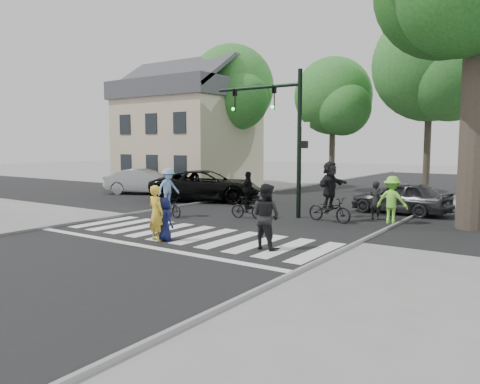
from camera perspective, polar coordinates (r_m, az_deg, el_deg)
The scene contains 23 objects.
ground at distance 15.02m, azimuth -8.15°, elevation -5.79°, with size 120.00×120.00×0.00m, color gray.
road_stem at distance 18.92m, azimuth 2.21°, elevation -3.31°, with size 10.00×70.00×0.01m, color black.
road_cross at distance 21.49m, azimuth 6.51°, elevation -2.24°, with size 70.00×10.00×0.01m, color black.
curb_left at distance 22.01m, azimuth -8.96°, elevation -1.96°, with size 0.10×70.00×0.10m, color gray.
curb_right at distance 16.80m, azimuth 16.95°, elevation -4.58°, with size 0.10×70.00×0.10m, color gray.
crosswalk at distance 15.50m, azimuth -6.48°, elevation -5.38°, with size 10.00×3.85×0.01m.
traffic_signal at distance 19.55m, azimuth 5.04°, elevation 8.43°, with size 4.45×0.29×6.00m.
bg_tree_0 at distance 35.93m, azimuth -7.01°, elevation 10.81°, with size 5.46×5.20×8.97m.
bg_tree_1 at distance 32.45m, azimuth -0.85°, elevation 12.29°, with size 6.09×5.80×9.80m.
bg_tree_2 at distance 29.94m, azimuth 11.57°, elevation 11.03°, with size 5.04×4.80×8.40m.
bg_tree_3 at distance 26.94m, azimuth 22.73°, elevation 13.79°, with size 6.30×6.00×10.20m.
house at distance 32.80m, azimuth -6.38°, elevation 7.19°, with size 8.40×8.10×8.82m.
pedestrian_woman at distance 14.79m, azimuth -10.17°, elevation -2.56°, with size 0.64×0.42×1.75m, color yellow.
pedestrian_child at distance 14.76m, azimuth -9.19°, elevation -3.29°, with size 0.67×0.44×1.38m, color #10143D.
pedestrian_adult at distance 13.45m, azimuth 3.17°, elevation -3.00°, with size 0.92×0.72×1.90m, color black.
cyclist_left at distance 19.59m, azimuth -8.73°, elevation -0.48°, with size 1.67×1.12×2.03m.
cyclist_mid at distance 18.94m, azimuth 0.96°, elevation -0.90°, with size 1.52×0.94×1.92m.
cyclist_right at distance 18.41m, azimuth 10.89°, elevation -0.37°, with size 1.94×1.80×2.36m.
car_suv at distance 24.78m, azimuth -4.05°, elevation 0.75°, with size 2.72×5.89×1.64m, color black.
car_silver at distance 28.85m, azimuth -11.58°, elevation 1.26°, with size 1.62×4.66×1.53m, color #9D9DA2.
car_grey at distance 21.44m, azimuth 18.99°, elevation -0.63°, with size 1.69×4.19×1.43m, color #2F2F34.
bystander_hivis at distance 18.61m, azimuth 18.04°, elevation -0.94°, with size 1.17×0.67×1.82m, color #88FB42.
bystander_dark at distance 19.38m, azimuth 16.24°, elevation -1.01°, with size 0.57×0.37×1.56m, color black.
Camera 1 is at (10.03, -10.77, 3.02)m, focal length 35.00 mm.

